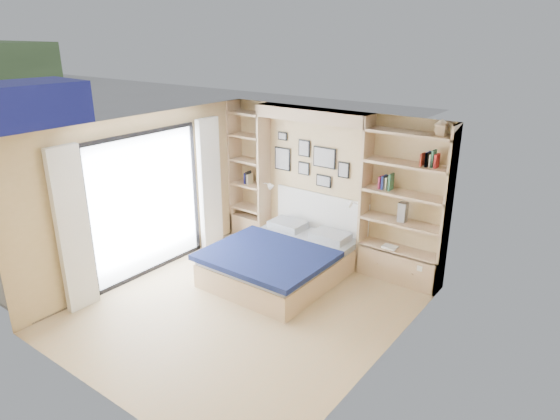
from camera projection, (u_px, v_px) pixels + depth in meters
The scene contains 8 objects.
ground at pixel (246, 308), 6.97m from camera, with size 4.50×4.50×0.00m, color tan.
room_shell at pixel (287, 202), 7.97m from camera, with size 4.50×4.50×4.50m.
bed at pixel (282, 260), 7.80m from camera, with size 1.80×2.27×1.07m.
photo_gallery at pixel (309, 160), 8.35m from camera, with size 1.48×0.02×0.82m.
reading_lamps at pixel (308, 194), 8.27m from camera, with size 1.92×0.12×0.15m.
shelf_decor at pixel (392, 173), 7.32m from camera, with size 3.58×0.23×2.03m.
deck at pixel (93, 246), 8.99m from camera, with size 3.20×4.00×0.05m, color #635949.
deck_chair at pixel (111, 239), 8.22m from camera, with size 0.80×1.01×0.89m.
Camera 1 is at (4.02, -4.59, 3.68)m, focal length 32.00 mm.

